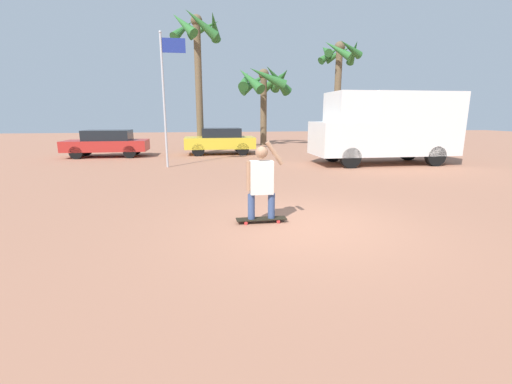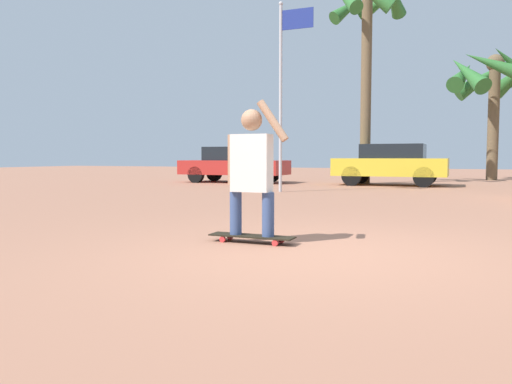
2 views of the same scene
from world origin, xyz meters
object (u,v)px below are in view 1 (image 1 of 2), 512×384
person_skateboarder (261,178)px  camper_van (387,126)px  skateboard (261,219)px  palm_tree_far_left (198,43)px  palm_tree_near_van (339,63)px  palm_tree_center_background (264,82)px  parked_car_yellow (220,140)px  parked_car_red (107,143)px  flagpole (166,91)px

person_skateboarder → camper_van: (6.97, 7.74, 0.79)m
skateboard → palm_tree_far_left: size_ratio=0.13×
palm_tree_near_van → palm_tree_center_background: 5.63m
person_skateboarder → camper_van: bearing=48.0°
skateboard → palm_tree_center_background: (3.37, 18.54, 4.37)m
camper_van → parked_car_yellow: size_ratio=1.62×
skateboard → palm_tree_center_background: bearing=79.7°
parked_car_yellow → palm_tree_center_background: palm_tree_center_background is taller
camper_van → palm_tree_near_van: palm_tree_near_van is taller
palm_tree_near_van → skateboard: bearing=-115.6°
skateboard → camper_van: size_ratio=0.16×
parked_car_red → palm_tree_near_van: 16.83m
skateboard → palm_tree_near_van: (8.82, 18.40, 5.75)m
parked_car_red → palm_tree_near_van: palm_tree_near_van is taller
person_skateboarder → flagpole: bearing=107.2°
camper_van → palm_tree_far_left: palm_tree_far_left is taller
parked_car_yellow → palm_tree_far_left: size_ratio=0.51×
parked_car_yellow → parked_car_red: bearing=-176.6°
camper_van → palm_tree_center_background: size_ratio=1.11×
palm_tree_center_background → flagpole: 12.01m
camper_van → flagpole: (-9.49, 0.42, 1.41)m
camper_van → palm_tree_near_van: (1.85, 10.66, 4.12)m
skateboard → palm_tree_center_background: palm_tree_center_background is taller
skateboard → person_skateboarder: (-0.00, -0.00, 0.84)m
person_skateboarder → parked_car_red: 13.85m
skateboard → person_skateboarder: size_ratio=0.65×
palm_tree_near_van → palm_tree_center_background: bearing=178.6°
person_skateboarder → skateboard: bearing=0.0°
camper_van → parked_car_yellow: bearing=144.6°
person_skateboarder → parked_car_red: person_skateboarder is taller
skateboard → palm_tree_center_background: 19.34m
person_skateboarder → palm_tree_far_left: (-1.21, 13.65, 5.07)m
flagpole → palm_tree_far_left: bearing=76.6°
person_skateboarder → parked_car_red: size_ratio=0.38×
palm_tree_near_van → flagpole: 15.52m
parked_car_yellow → palm_tree_center_background: (3.52, 5.74, 3.67)m
person_skateboarder → parked_car_yellow: bearing=90.7°
person_skateboarder → palm_tree_far_left: palm_tree_far_left is taller
parked_car_red → palm_tree_near_van: bearing=21.8°
person_skateboarder → camper_van: camper_van is taller
palm_tree_near_van → parked_car_yellow: bearing=-148.0°
palm_tree_near_van → camper_van: bearing=-99.9°
skateboard → camper_van: bearing=48.0°
camper_van → parked_car_yellow: (-7.12, 5.06, -0.92)m
camper_van → flagpole: bearing=177.5°
camper_van → parked_car_red: 13.90m
parked_car_yellow → camper_van: bearing=-35.4°
palm_tree_far_left → flagpole: bearing=-103.4°
palm_tree_near_van → palm_tree_center_background: (-5.45, 0.14, -1.38)m
person_skateboarder → palm_tree_far_left: 14.62m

